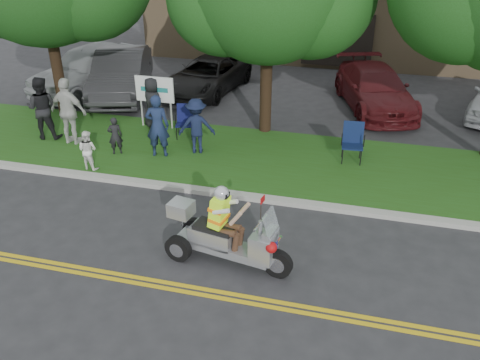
% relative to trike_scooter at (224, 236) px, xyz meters
% --- Properties ---
extents(ground, '(120.00, 120.00, 0.00)m').
position_rel_trike_scooter_xyz_m(ground, '(-1.09, -0.51, -0.60)').
color(ground, '#28282B').
rests_on(ground, ground).
extents(centerline_near, '(60.00, 0.10, 0.01)m').
position_rel_trike_scooter_xyz_m(centerline_near, '(-1.09, -1.09, -0.60)').
color(centerline_near, gold).
rests_on(centerline_near, ground).
extents(centerline_far, '(60.00, 0.10, 0.01)m').
position_rel_trike_scooter_xyz_m(centerline_far, '(-1.09, -0.93, -0.60)').
color(centerline_far, gold).
rests_on(centerline_far, ground).
extents(curb, '(60.00, 0.25, 0.12)m').
position_rel_trike_scooter_xyz_m(curb, '(-1.09, 2.54, -0.54)').
color(curb, '#A8A89E').
rests_on(curb, ground).
extents(grass_verge, '(60.00, 4.00, 0.10)m').
position_rel_trike_scooter_xyz_m(grass_verge, '(-1.09, 4.69, -0.55)').
color(grass_verge, '#264F15').
rests_on(grass_verge, ground).
extents(commercial_building, '(18.00, 8.20, 4.00)m').
position_rel_trike_scooter_xyz_m(commercial_building, '(0.91, 18.46, 1.41)').
color(commercial_building, '#9E7F5B').
rests_on(commercial_building, ground).
extents(business_sign, '(1.25, 0.06, 1.75)m').
position_rel_trike_scooter_xyz_m(business_sign, '(-3.99, 6.09, 0.65)').
color(business_sign, silver).
rests_on(business_sign, ground).
extents(trike_scooter, '(2.63, 1.07, 1.72)m').
position_rel_trike_scooter_xyz_m(trike_scooter, '(0.00, 0.00, 0.00)').
color(trike_scooter, black).
rests_on(trike_scooter, ground).
extents(lawn_chair_a, '(0.62, 0.64, 0.99)m').
position_rel_trike_scooter_xyz_m(lawn_chair_a, '(-2.85, 5.62, 0.06)').
color(lawn_chair_a, black).
rests_on(lawn_chair_a, grass_verge).
extents(lawn_chair_b, '(0.61, 0.63, 1.07)m').
position_rel_trike_scooter_xyz_m(lawn_chair_b, '(2.18, 5.22, 0.11)').
color(lawn_chair_b, black).
rests_on(lawn_chair_b, grass_verge).
extents(spectator_adult_left, '(0.73, 0.55, 1.79)m').
position_rel_trike_scooter_xyz_m(spectator_adult_left, '(-3.10, 4.13, 0.40)').
color(spectator_adult_left, '#1A2748').
rests_on(spectator_adult_left, grass_verge).
extents(spectator_adult_mid, '(1.05, 0.89, 1.90)m').
position_rel_trike_scooter_xyz_m(spectator_adult_mid, '(-6.92, 4.44, 0.45)').
color(spectator_adult_mid, black).
rests_on(spectator_adult_mid, grass_verge).
extents(spectator_adult_right, '(1.20, 0.58, 1.99)m').
position_rel_trike_scooter_xyz_m(spectator_adult_right, '(-5.93, 4.28, 0.50)').
color(spectator_adult_right, beige).
rests_on(spectator_adult_right, grass_verge).
extents(spectator_chair_a, '(1.15, 0.86, 1.59)m').
position_rel_trike_scooter_xyz_m(spectator_chair_a, '(-2.13, 4.62, 0.30)').
color(spectator_chair_a, '#141B37').
rests_on(spectator_chair_a, grass_verge).
extents(spectator_chair_b, '(0.94, 0.79, 1.63)m').
position_rel_trike_scooter_xyz_m(spectator_chair_b, '(-4.06, 6.02, 0.32)').
color(spectator_chair_b, black).
rests_on(spectator_chair_b, grass_verge).
extents(child_left, '(0.48, 0.43, 1.09)m').
position_rel_trike_scooter_xyz_m(child_left, '(-4.33, 3.93, 0.05)').
color(child_left, black).
rests_on(child_left, grass_verge).
extents(child_right, '(0.58, 0.48, 1.09)m').
position_rel_trike_scooter_xyz_m(child_right, '(-4.60, 2.89, 0.05)').
color(child_right, white).
rests_on(child_right, grass_verge).
extents(parked_car_far_left, '(3.48, 5.57, 1.77)m').
position_rel_trike_scooter_xyz_m(parked_car_far_left, '(-8.04, 9.23, 0.28)').
color(parked_car_far_left, '#989C9F').
rests_on(parked_car_far_left, ground).
extents(parked_car_left, '(3.22, 5.41, 1.68)m').
position_rel_trike_scooter_xyz_m(parked_car_left, '(-6.59, 8.94, 0.24)').
color(parked_car_left, '#2B2A2D').
rests_on(parked_car_left, ground).
extents(parked_car_mid, '(2.73, 4.83, 1.27)m').
position_rel_trike_scooter_xyz_m(parked_car_mid, '(-3.59, 10.14, 0.03)').
color(parked_car_mid, black).
rests_on(parked_car_mid, ground).
extents(parked_car_right, '(3.44, 5.31, 1.43)m').
position_rel_trike_scooter_xyz_m(parked_car_right, '(2.67, 9.89, 0.11)').
color(parked_car_right, '#511216').
rests_on(parked_car_right, ground).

